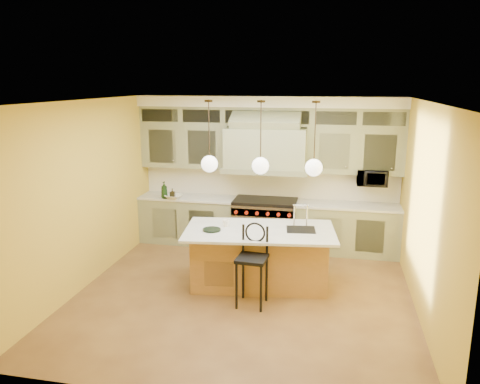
% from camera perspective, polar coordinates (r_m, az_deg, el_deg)
% --- Properties ---
extents(floor, '(5.00, 5.00, 0.00)m').
position_cam_1_polar(floor, '(7.30, 0.41, -12.38)').
color(floor, brown).
rests_on(floor, ground).
extents(ceiling, '(5.00, 5.00, 0.00)m').
position_cam_1_polar(ceiling, '(6.58, 0.46, 11.02)').
color(ceiling, white).
rests_on(ceiling, wall_back).
extents(wall_back, '(5.00, 0.00, 5.00)m').
position_cam_1_polar(wall_back, '(9.20, 3.49, 2.57)').
color(wall_back, gold).
rests_on(wall_back, ground).
extents(wall_front, '(5.00, 0.00, 5.00)m').
position_cam_1_polar(wall_front, '(4.49, -5.91, -9.22)').
color(wall_front, gold).
rests_on(wall_front, ground).
extents(wall_left, '(0.00, 5.00, 5.00)m').
position_cam_1_polar(wall_left, '(7.67, -18.21, -0.27)').
color(wall_left, gold).
rests_on(wall_left, ground).
extents(wall_right, '(0.00, 5.00, 5.00)m').
position_cam_1_polar(wall_right, '(6.78, 21.65, -2.29)').
color(wall_right, gold).
rests_on(wall_right, ground).
extents(back_cabinetry, '(5.00, 0.77, 2.90)m').
position_cam_1_polar(back_cabinetry, '(8.94, 3.24, 2.13)').
color(back_cabinetry, gray).
rests_on(back_cabinetry, floor).
extents(range, '(1.20, 0.74, 0.96)m').
position_cam_1_polar(range, '(9.09, 3.08, -3.82)').
color(range, silver).
rests_on(range, floor).
extents(kitchen_island, '(2.46, 1.52, 1.35)m').
position_cam_1_polar(kitchen_island, '(7.49, 2.43, -7.76)').
color(kitchen_island, olive).
rests_on(kitchen_island, floor).
extents(counter_stool, '(0.45, 0.45, 1.20)m').
position_cam_1_polar(counter_stool, '(6.75, 1.53, -8.24)').
color(counter_stool, black).
rests_on(counter_stool, floor).
extents(microwave, '(0.54, 0.37, 0.30)m').
position_cam_1_polar(microwave, '(8.89, 15.79, 1.71)').
color(microwave, black).
rests_on(microwave, back_cabinetry).
extents(oil_bottle_a, '(0.13, 0.14, 0.33)m').
position_cam_1_polar(oil_bottle_a, '(9.21, -9.22, 0.24)').
color(oil_bottle_a, black).
rests_on(oil_bottle_a, back_cabinetry).
extents(oil_bottle_b, '(0.10, 0.10, 0.20)m').
position_cam_1_polar(oil_bottle_b, '(9.17, -8.23, -0.20)').
color(oil_bottle_b, black).
rests_on(oil_bottle_b, back_cabinetry).
extents(fruit_bowl, '(0.35, 0.35, 0.08)m').
position_cam_1_polar(fruit_bowl, '(9.18, -8.11, -0.57)').
color(fruit_bowl, white).
rests_on(fruit_bowl, back_cabinetry).
extents(cup, '(0.12, 0.12, 0.10)m').
position_cam_1_polar(cup, '(7.44, -1.73, -3.81)').
color(cup, white).
rests_on(cup, kitchen_island).
extents(pendant_left, '(0.26, 0.26, 1.11)m').
position_cam_1_polar(pendant_left, '(7.26, -3.75, 3.67)').
color(pendant_left, '#2D2319').
rests_on(pendant_left, ceiling).
extents(pendant_center, '(0.26, 0.26, 1.11)m').
position_cam_1_polar(pendant_center, '(7.09, 2.51, 3.45)').
color(pendant_center, '#2D2319').
rests_on(pendant_center, ceiling).
extents(pendant_right, '(0.26, 0.26, 1.11)m').
position_cam_1_polar(pendant_right, '(7.01, 8.99, 3.18)').
color(pendant_right, '#2D2319').
rests_on(pendant_right, ceiling).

